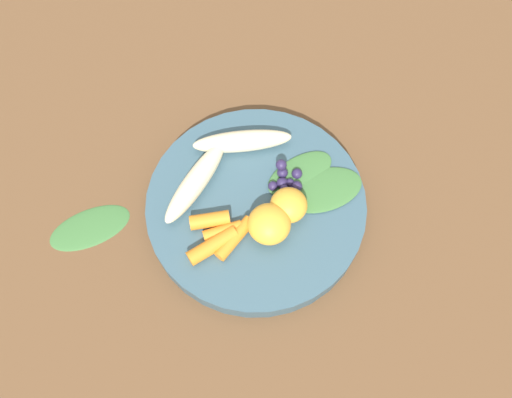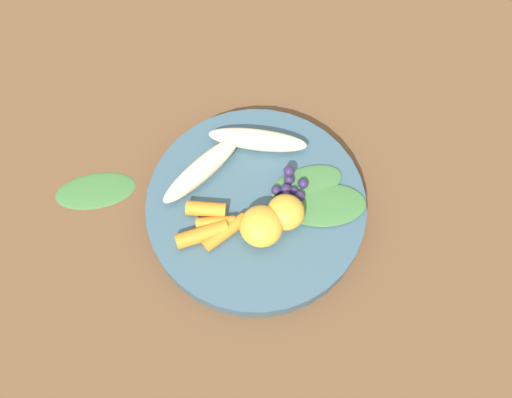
# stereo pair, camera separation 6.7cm
# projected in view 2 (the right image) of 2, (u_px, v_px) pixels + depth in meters

# --- Properties ---
(ground_plane) EXTENTS (2.40, 2.40, 0.00)m
(ground_plane) POSITION_uv_depth(u_px,v_px,m) (256.00, 211.00, 0.70)
(ground_plane) COLOR brown
(bowl) EXTENTS (0.28, 0.28, 0.03)m
(bowl) POSITION_uv_depth(u_px,v_px,m) (256.00, 207.00, 0.69)
(bowl) COLOR #385666
(bowl) RESTS_ON ground_plane
(banana_peeled_left) EXTENTS (0.13, 0.06, 0.03)m
(banana_peeled_left) POSITION_uv_depth(u_px,v_px,m) (204.00, 167.00, 0.68)
(banana_peeled_left) COLOR beige
(banana_peeled_left) RESTS_ON bowl
(banana_peeled_right) EXTENTS (0.07, 0.13, 0.03)m
(banana_peeled_right) POSITION_uv_depth(u_px,v_px,m) (258.00, 140.00, 0.70)
(banana_peeled_right) COLOR beige
(banana_peeled_right) RESTS_ON bowl
(orange_segment_near) EXTENTS (0.05, 0.05, 0.03)m
(orange_segment_near) POSITION_uv_depth(u_px,v_px,m) (284.00, 215.00, 0.65)
(orange_segment_near) COLOR #F4A833
(orange_segment_near) RESTS_ON bowl
(orange_segment_far) EXTENTS (0.05, 0.05, 0.04)m
(orange_segment_far) POSITION_uv_depth(u_px,v_px,m) (261.00, 226.00, 0.64)
(orange_segment_far) COLOR #F4A833
(orange_segment_far) RESTS_ON bowl
(carrot_front) EXTENTS (0.04, 0.05, 0.02)m
(carrot_front) POSITION_uv_depth(u_px,v_px,m) (206.00, 209.00, 0.66)
(carrot_front) COLOR orange
(carrot_front) RESTS_ON bowl
(carrot_mid_left) EXTENTS (0.04, 0.05, 0.01)m
(carrot_mid_left) POSITION_uv_depth(u_px,v_px,m) (216.00, 222.00, 0.66)
(carrot_mid_left) COLOR orange
(carrot_mid_left) RESTS_ON bowl
(carrot_mid_right) EXTENTS (0.06, 0.06, 0.02)m
(carrot_mid_right) POSITION_uv_depth(u_px,v_px,m) (202.00, 234.00, 0.65)
(carrot_mid_right) COLOR orange
(carrot_mid_right) RESTS_ON bowl
(carrot_rear) EXTENTS (0.06, 0.04, 0.02)m
(carrot_rear) POSITION_uv_depth(u_px,v_px,m) (225.00, 232.00, 0.65)
(carrot_rear) COLOR orange
(carrot_rear) RESTS_ON bowl
(blueberry_pile) EXTENTS (0.05, 0.04, 0.03)m
(blueberry_pile) POSITION_uv_depth(u_px,v_px,m) (290.00, 187.00, 0.68)
(blueberry_pile) COLOR #2D234C
(blueberry_pile) RESTS_ON bowl
(kale_leaf_left) EXTENTS (0.11, 0.12, 0.01)m
(kale_leaf_left) POSITION_uv_depth(u_px,v_px,m) (325.00, 205.00, 0.67)
(kale_leaf_left) COLOR #3D7038
(kale_leaf_left) RESTS_ON bowl
(kale_leaf_right) EXTENTS (0.10, 0.10, 0.01)m
(kale_leaf_right) POSITION_uv_depth(u_px,v_px,m) (306.00, 184.00, 0.69)
(kale_leaf_right) COLOR #3D7038
(kale_leaf_right) RESTS_ON bowl
(kale_leaf_stray) EXTENTS (0.11, 0.12, 0.01)m
(kale_leaf_stray) POSITION_uv_depth(u_px,v_px,m) (95.00, 190.00, 0.71)
(kale_leaf_stray) COLOR #3D7038
(kale_leaf_stray) RESTS_ON ground_plane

